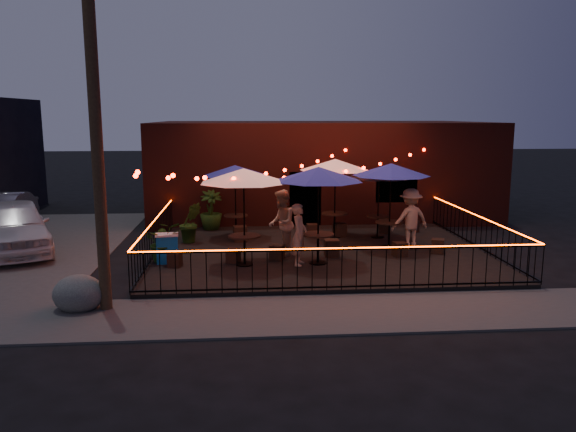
# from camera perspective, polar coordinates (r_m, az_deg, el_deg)

# --- Properties ---
(ground) EXTENTS (110.00, 110.00, 0.00)m
(ground) POSITION_cam_1_polar(r_m,az_deg,el_deg) (15.60, 4.17, -5.78)
(ground) COLOR black
(ground) RESTS_ON ground
(patio) EXTENTS (10.00, 8.00, 0.15)m
(patio) POSITION_cam_1_polar(r_m,az_deg,el_deg) (17.49, 3.19, -3.75)
(patio) COLOR black
(patio) RESTS_ON ground
(sidewalk) EXTENTS (18.00, 2.50, 0.05)m
(sidewalk) POSITION_cam_1_polar(r_m,az_deg,el_deg) (12.55, 6.44, -9.74)
(sidewalk) COLOR #413E3C
(sidewalk) RESTS_ON ground
(brick_building) EXTENTS (14.00, 8.00, 4.00)m
(brick_building) POSITION_cam_1_polar(r_m,az_deg,el_deg) (25.14, 3.06, 4.97)
(brick_building) COLOR #3B1510
(brick_building) RESTS_ON ground
(utility_pole) EXTENTS (0.26, 0.26, 8.00)m
(utility_pole) POSITION_cam_1_polar(r_m,az_deg,el_deg) (12.61, -18.93, 8.34)
(utility_pole) COLOR #372516
(utility_pole) RESTS_ON ground
(fence_front) EXTENTS (10.00, 0.04, 1.04)m
(fence_front) POSITION_cam_1_polar(r_m,az_deg,el_deg) (13.52, 5.49, -5.40)
(fence_front) COLOR black
(fence_front) RESTS_ON patio
(fence_left) EXTENTS (0.04, 8.00, 1.04)m
(fence_left) POSITION_cam_1_polar(r_m,az_deg,el_deg) (17.42, -13.33, -2.09)
(fence_left) COLOR black
(fence_left) RESTS_ON patio
(fence_right) EXTENTS (0.04, 8.00, 1.04)m
(fence_right) POSITION_cam_1_polar(r_m,az_deg,el_deg) (18.70, 18.58, -1.52)
(fence_right) COLOR black
(fence_right) RESTS_ON patio
(festoon_lights) EXTENTS (10.02, 8.72, 1.32)m
(festoon_lights) POSITION_cam_1_polar(r_m,az_deg,el_deg) (16.67, -0.04, 4.11)
(festoon_lights) COLOR #EC0E00
(festoon_lights) RESTS_ON ground
(cafe_table_0) EXTENTS (3.21, 3.21, 2.71)m
(cafe_table_0) POSITION_cam_1_polar(r_m,az_deg,el_deg) (15.39, -4.54, 3.97)
(cafe_table_0) COLOR black
(cafe_table_0) RESTS_ON patio
(cafe_table_1) EXTENTS (2.89, 2.89, 2.48)m
(cafe_table_1) POSITION_cam_1_polar(r_m,az_deg,el_deg) (19.05, -5.41, 4.52)
(cafe_table_1) COLOR black
(cafe_table_1) RESTS_ON patio
(cafe_table_2) EXTENTS (3.29, 3.29, 2.74)m
(cafe_table_2) POSITION_cam_1_polar(r_m,az_deg,el_deg) (15.52, 3.13, 4.14)
(cafe_table_2) COLOR black
(cafe_table_2) RESTS_ON patio
(cafe_table_3) EXTENTS (3.01, 3.01, 2.69)m
(cafe_table_3) POSITION_cam_1_polar(r_m,az_deg,el_deg) (19.06, 4.83, 5.10)
(cafe_table_3) COLOR black
(cafe_table_3) RESTS_ON patio
(cafe_table_4) EXTENTS (2.98, 2.98, 2.67)m
(cafe_table_4) POSITION_cam_1_polar(r_m,az_deg,el_deg) (17.73, 10.44, 4.54)
(cafe_table_4) COLOR black
(cafe_table_4) RESTS_ON patio
(cafe_table_5) EXTENTS (2.71, 2.71, 2.40)m
(cafe_table_5) POSITION_cam_1_polar(r_m,az_deg,el_deg) (19.19, 9.24, 4.25)
(cafe_table_5) COLOR black
(cafe_table_5) RESTS_ON patio
(bistro_chair_0) EXTENTS (0.41, 0.41, 0.40)m
(bistro_chair_0) POSITION_cam_1_polar(r_m,az_deg,el_deg) (15.89, -11.43, -4.36)
(bistro_chair_0) COLOR black
(bistro_chair_0) RESTS_ON patio
(bistro_chair_1) EXTENTS (0.44, 0.44, 0.41)m
(bistro_chair_1) POSITION_cam_1_polar(r_m,az_deg,el_deg) (16.07, -5.58, -4.03)
(bistro_chair_1) COLOR black
(bistro_chair_1) RESTS_ON patio
(bistro_chair_2) EXTENTS (0.40, 0.40, 0.40)m
(bistro_chair_2) POSITION_cam_1_polar(r_m,az_deg,el_deg) (19.27, -10.02, -1.75)
(bistro_chair_2) COLOR black
(bistro_chair_2) RESTS_ON patio
(bistro_chair_3) EXTENTS (0.48, 0.48, 0.51)m
(bistro_chair_3) POSITION_cam_1_polar(r_m,az_deg,el_deg) (18.73, -4.87, -1.80)
(bistro_chair_3) COLOR black
(bistro_chair_3) RESTS_ON patio
(bistro_chair_4) EXTENTS (0.48, 0.48, 0.43)m
(bistro_chair_4) POSITION_cam_1_polar(r_m,az_deg,el_deg) (16.33, -1.14, -3.70)
(bistro_chair_4) COLOR black
(bistro_chair_4) RESTS_ON patio
(bistro_chair_5) EXTENTS (0.42, 0.42, 0.50)m
(bistro_chair_5) POSITION_cam_1_polar(r_m,az_deg,el_deg) (16.78, 4.45, -3.24)
(bistro_chair_5) COLOR black
(bistro_chair_5) RESTS_ON patio
(bistro_chair_6) EXTENTS (0.39, 0.39, 0.43)m
(bistro_chair_6) POSITION_cam_1_polar(r_m,az_deg,el_deg) (19.41, 2.50, -1.46)
(bistro_chair_6) COLOR black
(bistro_chair_6) RESTS_ON patio
(bistro_chair_7) EXTENTS (0.48, 0.48, 0.46)m
(bistro_chair_7) POSITION_cam_1_polar(r_m,az_deg,el_deg) (19.47, 5.28, -1.42)
(bistro_chair_7) COLOR black
(bistro_chair_7) RESTS_ON patio
(bistro_chair_8) EXTENTS (0.43, 0.43, 0.42)m
(bistro_chair_8) POSITION_cam_1_polar(r_m,az_deg,el_deg) (17.02, 11.28, -3.34)
(bistro_chair_8) COLOR black
(bistro_chair_8) RESTS_ON patio
(bistro_chair_9) EXTENTS (0.48, 0.48, 0.44)m
(bistro_chair_9) POSITION_cam_1_polar(r_m,az_deg,el_deg) (17.66, 14.97, -2.97)
(bistro_chair_9) COLOR black
(bistro_chair_9) RESTS_ON patio
(bistro_chair_10) EXTENTS (0.48, 0.48, 0.47)m
(bistro_chair_10) POSITION_cam_1_polar(r_m,az_deg,el_deg) (20.31, 9.78, -1.03)
(bistro_chair_10) COLOR black
(bistro_chair_10) RESTS_ON patio
(bistro_chair_11) EXTENTS (0.47, 0.47, 0.42)m
(bistro_chair_11) POSITION_cam_1_polar(r_m,az_deg,el_deg) (20.63, 12.54, -1.02)
(bistro_chair_11) COLOR black
(bistro_chair_11) RESTS_ON patio
(patron_a) EXTENTS (0.58, 0.72, 1.73)m
(patron_a) POSITION_cam_1_polar(r_m,az_deg,el_deg) (15.63, 1.14, -1.89)
(patron_a) COLOR #D0B38D
(patron_a) RESTS_ON patio
(patron_b) EXTENTS (0.82, 1.02, 1.98)m
(patron_b) POSITION_cam_1_polar(r_m,az_deg,el_deg) (16.59, -0.67, -0.73)
(patron_b) COLOR beige
(patron_b) RESTS_ON patio
(patron_c) EXTENTS (1.37, 0.99, 1.91)m
(patron_c) POSITION_cam_1_polar(r_m,az_deg,el_deg) (17.90, 12.31, -0.28)
(patron_c) COLOR tan
(patron_c) RESTS_ON patio
(potted_shrub_a) EXTENTS (1.19, 1.07, 1.19)m
(potted_shrub_a) POSITION_cam_1_polar(r_m,az_deg,el_deg) (16.38, -12.48, -2.54)
(potted_shrub_a) COLOR #11330C
(potted_shrub_a) RESTS_ON patio
(potted_shrub_b) EXTENTS (0.89, 0.80, 1.34)m
(potted_shrub_b) POSITION_cam_1_polar(r_m,az_deg,el_deg) (18.69, -9.88, -0.65)
(potted_shrub_b) COLOR #0F380C
(potted_shrub_b) RESTS_ON patio
(potted_shrub_c) EXTENTS (0.98, 0.98, 1.43)m
(potted_shrub_c) POSITION_cam_1_polar(r_m,az_deg,el_deg) (20.73, -7.84, 0.61)
(potted_shrub_c) COLOR #113A13
(potted_shrub_c) RESTS_ON patio
(cooler) EXTENTS (0.68, 0.52, 0.84)m
(cooler) POSITION_cam_1_polar(r_m,az_deg,el_deg) (16.29, -12.16, -3.21)
(cooler) COLOR blue
(cooler) RESTS_ON patio
(boulder) EXTENTS (1.20, 1.10, 0.78)m
(boulder) POSITION_cam_1_polar(r_m,az_deg,el_deg) (13.37, -20.51, -7.43)
(boulder) COLOR #4E4E49
(boulder) RESTS_ON ground
(car_white) EXTENTS (3.74, 5.26, 1.66)m
(car_white) POSITION_cam_1_polar(r_m,az_deg,el_deg) (19.65, -26.02, -0.98)
(car_white) COLOR silver
(car_white) RESTS_ON ground
(car_silver) EXTENTS (1.65, 4.32, 1.41)m
(car_silver) POSITION_cam_1_polar(r_m,az_deg,el_deg) (23.54, -27.21, 0.31)
(car_silver) COLOR #9D9DA5
(car_silver) RESTS_ON ground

